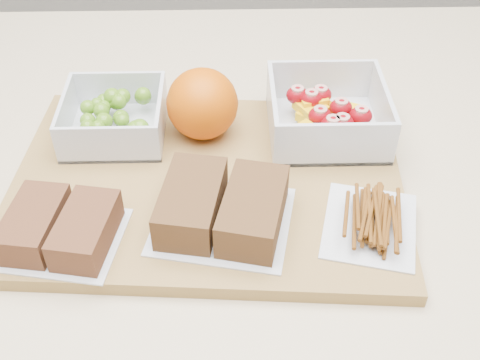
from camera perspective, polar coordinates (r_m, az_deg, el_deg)
The scene contains 7 objects.
cutting_board at distance 0.66m, azimuth -3.09°, elevation -0.27°, with size 0.42×0.30×0.02m, color olive.
grape_container at distance 0.72m, azimuth -11.74°, elevation 5.83°, with size 0.11×0.11×0.05m.
fruit_container at distance 0.71m, azimuth 8.20°, elevation 6.07°, with size 0.13×0.13×0.06m.
orange at distance 0.69m, azimuth -3.59°, elevation 7.23°, with size 0.08×0.08×0.08m, color #D55705.
sandwich_bag_left at distance 0.60m, azimuth -16.66°, elevation -4.35°, with size 0.13×0.12×0.03m.
sandwich_bag_center at distance 0.59m, azimuth -1.70°, elevation -2.61°, with size 0.15×0.14×0.04m.
pretzel_bag at distance 0.60m, azimuth 12.34°, elevation -3.52°, with size 0.11×0.13×0.02m.
Camera 1 is at (0.01, -0.47, 1.35)m, focal length 45.00 mm.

